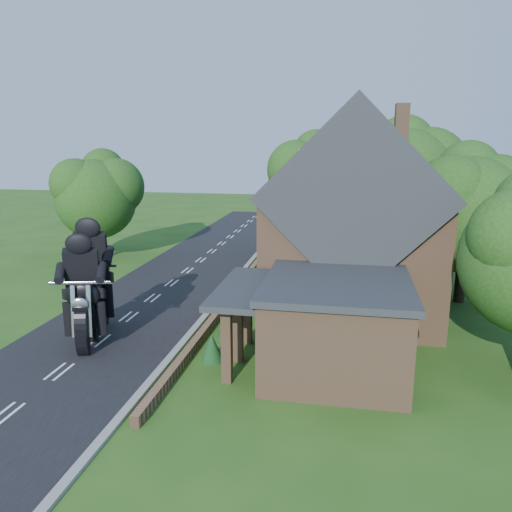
% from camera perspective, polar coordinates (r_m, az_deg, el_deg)
% --- Properties ---
extents(ground, '(120.00, 120.00, 0.00)m').
position_cam_1_polar(ground, '(22.67, -17.51, -9.22)').
color(ground, '#254E16').
rests_on(ground, ground).
extents(road, '(7.00, 80.00, 0.02)m').
position_cam_1_polar(road, '(22.66, -17.52, -9.20)').
color(road, black).
rests_on(road, ground).
extents(kerb, '(0.30, 80.00, 0.12)m').
position_cam_1_polar(kerb, '(21.23, -8.65, -10.11)').
color(kerb, gray).
rests_on(kerb, ground).
extents(garden_wall, '(0.30, 22.00, 0.40)m').
position_cam_1_polar(garden_wall, '(25.48, -3.58, -5.65)').
color(garden_wall, '#8A6246').
rests_on(garden_wall, ground).
extents(house, '(9.54, 8.64, 10.24)m').
position_cam_1_polar(house, '(24.71, 10.96, 3.46)').
color(house, '#8A6246').
rests_on(house, ground).
extents(annex, '(7.05, 5.94, 3.44)m').
position_cam_1_polar(annex, '(18.78, 8.71, -7.66)').
color(annex, '#8A6246').
rests_on(annex, ground).
extents(tree_house_right, '(6.51, 6.00, 8.40)m').
position_cam_1_polar(tree_house_right, '(27.91, 23.82, 5.43)').
color(tree_house_right, black).
rests_on(tree_house_right, ground).
extents(tree_behind_house, '(7.81, 7.20, 10.08)m').
position_cam_1_polar(tree_behind_house, '(34.80, 17.23, 8.97)').
color(tree_behind_house, black).
rests_on(tree_behind_house, ground).
extents(tree_behind_left, '(6.94, 6.40, 9.16)m').
position_cam_1_polar(tree_behind_left, '(35.66, 7.25, 8.73)').
color(tree_behind_left, black).
rests_on(tree_behind_left, ground).
extents(tree_far_road, '(6.08, 5.60, 7.84)m').
position_cam_1_polar(tree_far_road, '(36.91, -17.26, 7.01)').
color(tree_far_road, black).
rests_on(tree_far_road, ground).
extents(shrub_a, '(0.90, 0.90, 1.10)m').
position_cam_1_polar(shrub_a, '(19.70, -5.06, -10.36)').
color(shrub_a, '#113719').
rests_on(shrub_a, ground).
extents(shrub_b, '(0.90, 0.90, 1.10)m').
position_cam_1_polar(shrub_b, '(21.93, -3.29, -7.82)').
color(shrub_b, '#113719').
rests_on(shrub_b, ground).
extents(shrub_c, '(0.90, 0.90, 1.10)m').
position_cam_1_polar(shrub_c, '(24.22, -1.87, -5.76)').
color(shrub_c, '#113719').
rests_on(shrub_c, ground).
extents(shrub_d, '(0.90, 0.90, 1.10)m').
position_cam_1_polar(shrub_d, '(28.91, 0.27, -2.62)').
color(shrub_d, '#113719').
rests_on(shrub_d, ground).
extents(shrub_e, '(0.90, 0.90, 1.10)m').
position_cam_1_polar(shrub_e, '(31.28, 1.10, -1.40)').
color(shrub_e, '#113719').
rests_on(shrub_e, ground).
extents(shrub_f, '(0.90, 0.90, 1.10)m').
position_cam_1_polar(shrub_f, '(33.68, 1.80, -0.35)').
color(shrub_f, '#113719').
rests_on(shrub_f, ground).
extents(motorcycle_lead, '(0.79, 1.61, 1.46)m').
position_cam_1_polar(motorcycle_lead, '(21.69, -18.74, -8.27)').
color(motorcycle_lead, black).
rests_on(motorcycle_lead, ground).
extents(motorcycle_follow, '(0.67, 1.71, 1.55)m').
position_cam_1_polar(motorcycle_follow, '(23.62, -17.84, -6.33)').
color(motorcycle_follow, black).
rests_on(motorcycle_follow, ground).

